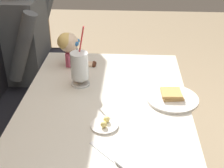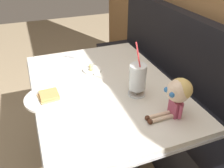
{
  "view_description": "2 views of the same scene",
  "coord_description": "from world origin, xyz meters",
  "px_view_note": "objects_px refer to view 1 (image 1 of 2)",
  "views": [
    {
      "loc": [
        -1.25,
        0.07,
        1.55
      ],
      "look_at": [
        0.12,
        0.15,
        0.76
      ],
      "focal_mm": 50.01,
      "sensor_mm": 36.0,
      "label": 1
    },
    {
      "loc": [
        1.1,
        -0.18,
        1.47
      ],
      "look_at": [
        0.07,
        0.21,
        0.78
      ],
      "focal_mm": 37.67,
      "sensor_mm": 36.0,
      "label": 2
    }
  ],
  "objects_px": {
    "toast_plate": "(172,98)",
    "milkshake_glass": "(80,67)",
    "butter_knife": "(119,163)",
    "butter_saucer": "(105,125)",
    "seated_doll": "(69,45)",
    "diner_patron": "(32,38)"
  },
  "relations": [
    {
      "from": "milkshake_glass",
      "to": "butter_knife",
      "type": "relative_size",
      "value": 1.75
    },
    {
      "from": "milkshake_glass",
      "to": "seated_doll",
      "type": "bearing_deg",
      "value": 22.78
    },
    {
      "from": "toast_plate",
      "to": "seated_doll",
      "type": "bearing_deg",
      "value": 58.23
    },
    {
      "from": "seated_doll",
      "to": "diner_patron",
      "type": "xyz_separation_m",
      "value": [
        0.41,
        0.35,
        -0.13
      ]
    },
    {
      "from": "toast_plate",
      "to": "butter_saucer",
      "type": "height_order",
      "value": "toast_plate"
    },
    {
      "from": "milkshake_glass",
      "to": "seated_doll",
      "type": "xyz_separation_m",
      "value": [
        0.22,
        0.09,
        0.03
      ]
    },
    {
      "from": "toast_plate",
      "to": "butter_knife",
      "type": "xyz_separation_m",
      "value": [
        -0.45,
        0.24,
        -0.01
      ]
    },
    {
      "from": "seated_doll",
      "to": "diner_patron",
      "type": "relative_size",
      "value": 0.27
    },
    {
      "from": "milkshake_glass",
      "to": "diner_patron",
      "type": "bearing_deg",
      "value": 35.02
    },
    {
      "from": "seated_doll",
      "to": "butter_saucer",
      "type": "bearing_deg",
      "value": -156.59
    },
    {
      "from": "butter_saucer",
      "to": "seated_doll",
      "type": "xyz_separation_m",
      "value": [
        0.57,
        0.25,
        0.12
      ]
    },
    {
      "from": "butter_saucer",
      "to": "diner_patron",
      "type": "xyz_separation_m",
      "value": [
        0.98,
        0.6,
        -0.01
      ]
    },
    {
      "from": "butter_knife",
      "to": "diner_patron",
      "type": "bearing_deg",
      "value": 29.03
    },
    {
      "from": "milkshake_glass",
      "to": "butter_saucer",
      "type": "bearing_deg",
      "value": -156.19
    },
    {
      "from": "butter_knife",
      "to": "seated_doll",
      "type": "distance_m",
      "value": 0.86
    },
    {
      "from": "toast_plate",
      "to": "milkshake_glass",
      "type": "xyz_separation_m",
      "value": [
        0.12,
        0.46,
        0.09
      ]
    },
    {
      "from": "butter_knife",
      "to": "seated_doll",
      "type": "height_order",
      "value": "seated_doll"
    },
    {
      "from": "butter_saucer",
      "to": "diner_patron",
      "type": "distance_m",
      "value": 1.14
    },
    {
      "from": "milkshake_glass",
      "to": "butter_knife",
      "type": "distance_m",
      "value": 0.62
    },
    {
      "from": "milkshake_glass",
      "to": "diner_patron",
      "type": "height_order",
      "value": "diner_patron"
    },
    {
      "from": "butter_saucer",
      "to": "diner_patron",
      "type": "bearing_deg",
      "value": 31.31
    },
    {
      "from": "butter_saucer",
      "to": "seated_doll",
      "type": "bearing_deg",
      "value": 23.41
    }
  ]
}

